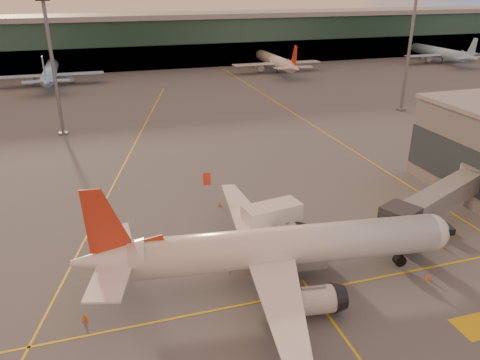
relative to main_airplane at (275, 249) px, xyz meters
name	(u,v)px	position (x,y,z in m)	size (l,w,h in m)	color
ground	(282,336)	(-2.20, -7.78, -3.74)	(600.00, 600.00, 0.00)	#4C4F54
taxi_markings	(140,165)	(-9.52, 36.71, -3.73)	(100.12, 173.00, 0.01)	gold
terminal	(129,41)	(-2.20, 134.01, 5.03)	(400.00, 20.00, 17.60)	#19382D
mast_west_near	(52,58)	(-22.20, 58.22, 11.13)	(2.40, 2.40, 25.60)	slate
mast_east_near	(410,45)	(52.80, 54.22, 11.13)	(2.40, 2.40, 25.60)	slate
distant_aircraft_row	(173,77)	(8.63, 110.22, -3.74)	(350.00, 34.00, 13.00)	#90C7F1
main_airplane	(275,249)	(0.00, 0.00, 0.00)	(38.07, 34.44, 11.50)	white
jet_bridge	(446,196)	(24.22, 4.82, 0.20)	(21.49, 11.89, 5.74)	slate
catering_truck	(272,222)	(2.33, 6.71, -0.85)	(6.90, 3.79, 5.07)	#9E2816
pushback_tug	(421,217)	(22.08, 6.06, -3.00)	(3.83, 2.61, 1.81)	black
cone_nose	(442,245)	(20.76, 0.30, -3.44)	(0.48, 0.48, 0.61)	#E9550C
cone_tail	(84,317)	(-18.46, -0.59, -3.44)	(0.48, 0.48, 0.61)	#E9550C
cone_wing_left	(220,204)	(-0.83, 18.25, -3.46)	(0.46, 0.46, 0.58)	#E9550C
cone_fwd	(429,277)	(15.18, -4.55, -3.43)	(0.50, 0.50, 0.64)	#E9550C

